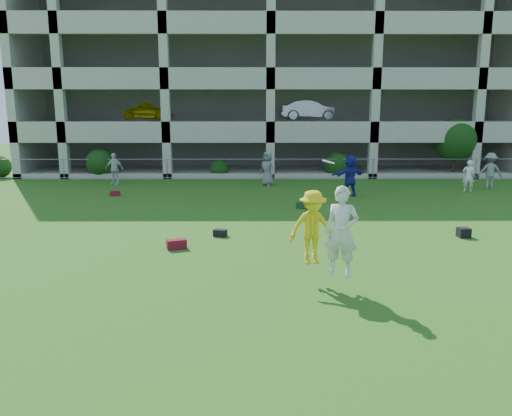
{
  "coord_description": "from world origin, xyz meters",
  "views": [
    {
      "loc": [
        -1.01,
        -9.89,
        3.93
      ],
      "look_at": [
        -0.93,
        3.0,
        1.4
      ],
      "focal_mm": 35.0,
      "sensor_mm": 36.0,
      "label": 1
    }
  ],
  "objects_px": {
    "bystander_d": "(350,176)",
    "bystander_f": "(490,171)",
    "bystander_b": "(114,169)",
    "bystander_c": "(267,169)",
    "bystander_e": "(468,176)",
    "parking_garage": "(266,81)",
    "crate_d": "(464,233)",
    "frisbee_contest": "(323,229)"
  },
  "relations": [
    {
      "from": "bystander_d",
      "to": "bystander_f",
      "type": "relative_size",
      "value": 1.06
    },
    {
      "from": "bystander_d",
      "to": "bystander_f",
      "type": "xyz_separation_m",
      "value": [
        7.59,
        2.32,
        -0.05
      ]
    },
    {
      "from": "bystander_b",
      "to": "bystander_c",
      "type": "relative_size",
      "value": 0.95
    },
    {
      "from": "bystander_e",
      "to": "parking_garage",
      "type": "relative_size",
      "value": 0.05
    },
    {
      "from": "bystander_d",
      "to": "crate_d",
      "type": "xyz_separation_m",
      "value": [
        2.15,
        -7.64,
        -0.81
      ]
    },
    {
      "from": "bystander_c",
      "to": "bystander_f",
      "type": "height_order",
      "value": "bystander_f"
    },
    {
      "from": "bystander_d",
      "to": "crate_d",
      "type": "relative_size",
      "value": 5.51
    },
    {
      "from": "bystander_d",
      "to": "crate_d",
      "type": "distance_m",
      "value": 7.97
    },
    {
      "from": "bystander_b",
      "to": "parking_garage",
      "type": "xyz_separation_m",
      "value": [
        8.45,
        10.9,
        5.16
      ]
    },
    {
      "from": "bystander_b",
      "to": "frisbee_contest",
      "type": "relative_size",
      "value": 0.67
    },
    {
      "from": "bystander_f",
      "to": "crate_d",
      "type": "bearing_deg",
      "value": 71.51
    },
    {
      "from": "bystander_d",
      "to": "parking_garage",
      "type": "distance_m",
      "value": 15.97
    },
    {
      "from": "bystander_c",
      "to": "bystander_e",
      "type": "bearing_deg",
      "value": 24.68
    },
    {
      "from": "bystander_c",
      "to": "bystander_d",
      "type": "xyz_separation_m",
      "value": [
        3.72,
        -3.42,
        0.07
      ]
    },
    {
      "from": "bystander_b",
      "to": "bystander_c",
      "type": "height_order",
      "value": "bystander_c"
    },
    {
      "from": "frisbee_contest",
      "to": "parking_garage",
      "type": "xyz_separation_m",
      "value": [
        -0.56,
        26.79,
        4.68
      ]
    },
    {
      "from": "bystander_e",
      "to": "crate_d",
      "type": "bearing_deg",
      "value": 78.08
    },
    {
      "from": "bystander_b",
      "to": "parking_garage",
      "type": "bearing_deg",
      "value": 61.6
    },
    {
      "from": "bystander_f",
      "to": "crate_d",
      "type": "height_order",
      "value": "bystander_f"
    },
    {
      "from": "bystander_c",
      "to": "bystander_d",
      "type": "height_order",
      "value": "bystander_d"
    },
    {
      "from": "bystander_d",
      "to": "bystander_c",
      "type": "bearing_deg",
      "value": -70.2
    },
    {
      "from": "bystander_c",
      "to": "crate_d",
      "type": "distance_m",
      "value": 12.54
    },
    {
      "from": "bystander_d",
      "to": "crate_d",
      "type": "bearing_deg",
      "value": 78.13
    },
    {
      "from": "bystander_e",
      "to": "parking_garage",
      "type": "height_order",
      "value": "parking_garage"
    },
    {
      "from": "bystander_e",
      "to": "bystander_c",
      "type": "bearing_deg",
      "value": -1.09
    },
    {
      "from": "bystander_d",
      "to": "parking_garage",
      "type": "xyz_separation_m",
      "value": [
        -3.49,
        14.75,
        5.05
      ]
    },
    {
      "from": "bystander_d",
      "to": "bystander_b",
      "type": "bearing_deg",
      "value": -45.47
    },
    {
      "from": "bystander_e",
      "to": "frisbee_contest",
      "type": "height_order",
      "value": "frisbee_contest"
    },
    {
      "from": "bystander_c",
      "to": "bystander_e",
      "type": "distance_m",
      "value": 9.99
    },
    {
      "from": "frisbee_contest",
      "to": "parking_garage",
      "type": "distance_m",
      "value": 27.2
    },
    {
      "from": "bystander_c",
      "to": "parking_garage",
      "type": "bearing_deg",
      "value": 126.28
    },
    {
      "from": "frisbee_contest",
      "to": "bystander_e",
      "type": "bearing_deg",
      "value": 55.98
    },
    {
      "from": "bystander_b",
      "to": "frisbee_contest",
      "type": "xyz_separation_m",
      "value": [
        9.01,
        -15.89,
        0.48
      ]
    },
    {
      "from": "bystander_c",
      "to": "frisbee_contest",
      "type": "height_order",
      "value": "frisbee_contest"
    },
    {
      "from": "bystander_b",
      "to": "bystander_d",
      "type": "distance_m",
      "value": 12.54
    },
    {
      "from": "bystander_b",
      "to": "bystander_f",
      "type": "xyz_separation_m",
      "value": [
        19.52,
        -1.52,
        0.06
      ]
    },
    {
      "from": "bystander_c",
      "to": "bystander_d",
      "type": "distance_m",
      "value": 5.06
    },
    {
      "from": "bystander_f",
      "to": "frisbee_contest",
      "type": "distance_m",
      "value": 17.81
    },
    {
      "from": "bystander_b",
      "to": "frisbee_contest",
      "type": "height_order",
      "value": "frisbee_contest"
    },
    {
      "from": "bystander_b",
      "to": "parking_garage",
      "type": "distance_m",
      "value": 14.73
    },
    {
      "from": "bystander_e",
      "to": "bystander_d",
      "type": "bearing_deg",
      "value": 23.06
    },
    {
      "from": "bystander_c",
      "to": "bystander_d",
      "type": "bearing_deg",
      "value": -5.12
    }
  ]
}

